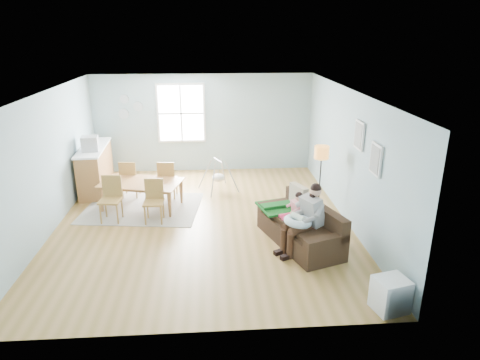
{
  "coord_description": "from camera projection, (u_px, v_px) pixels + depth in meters",
  "views": [
    {
      "loc": [
        0.19,
        -8.24,
        3.83
      ],
      "look_at": [
        0.75,
        -0.27,
        1.0
      ],
      "focal_mm": 32.0,
      "sensor_mm": 36.0,
      "label": 1
    }
  ],
  "objects": [
    {
      "name": "toddler",
      "position": [
        294.0,
        208.0,
        8.04
      ],
      "size": [
        0.5,
        0.35,
        0.74
      ],
      "color": "silver",
      "rests_on": "sofa"
    },
    {
      "name": "rug",
      "position": [
        143.0,
        208.0,
        9.67
      ],
      "size": [
        2.73,
        2.21,
        0.01
      ],
      "primitive_type": "cube",
      "rotation": [
        0.0,
        0.0,
        -0.12
      ],
      "color": "gray",
      "rests_on": "room"
    },
    {
      "name": "sofa",
      "position": [
        302.0,
        229.0,
        8.03
      ],
      "size": [
        1.42,
        2.1,
        0.78
      ],
      "color": "black",
      "rests_on": "room"
    },
    {
      "name": "monitor",
      "position": [
        90.0,
        144.0,
        10.08
      ],
      "size": [
        0.42,
        0.4,
        0.35
      ],
      "color": "#A1A1A6",
      "rests_on": "counter"
    },
    {
      "name": "wall_plates",
      "position": [
        129.0,
        107.0,
        11.53
      ],
      "size": [
        0.67,
        0.02,
        0.66
      ],
      "color": "#8896A3",
      "rests_on": "room"
    },
    {
      "name": "beige_pillow",
      "position": [
        298.0,
        197.0,
        8.4
      ],
      "size": [
        0.31,
        0.49,
        0.47
      ],
      "primitive_type": "cube",
      "rotation": [
        0.0,
        0.0,
        0.4
      ],
      "color": "tan",
      "rests_on": "sofa"
    },
    {
      "name": "room",
      "position": [
        200.0,
        107.0,
        8.2
      ],
      "size": [
        8.4,
        9.4,
        3.9
      ],
      "color": "olive"
    },
    {
      "name": "counter",
      "position": [
        95.0,
        168.0,
        10.66
      ],
      "size": [
        0.69,
        1.99,
        1.1
      ],
      "color": "brown",
      "rests_on": "room"
    },
    {
      "name": "window",
      "position": [
        181.0,
        113.0,
        11.68
      ],
      "size": [
        1.32,
        0.08,
        1.62
      ],
      "color": "silver",
      "rests_on": "room"
    },
    {
      "name": "pictures",
      "position": [
        367.0,
        147.0,
        7.6
      ],
      "size": [
        0.05,
        1.34,
        0.74
      ],
      "color": "silver",
      "rests_on": "room"
    },
    {
      "name": "chair_ne",
      "position": [
        167.0,
        177.0,
        10.06
      ],
      "size": [
        0.46,
        0.46,
        0.93
      ],
      "color": "olive",
      "rests_on": "rug"
    },
    {
      "name": "infant",
      "position": [
        297.0,
        217.0,
        7.58
      ],
      "size": [
        0.25,
        0.33,
        0.13
      ],
      "color": "silver",
      "rests_on": "nursing_pillow"
    },
    {
      "name": "baby_swing",
      "position": [
        218.0,
        177.0,
        10.6
      ],
      "size": [
        1.03,
        1.04,
        0.8
      ],
      "color": "#A1A1A6",
      "rests_on": "room"
    },
    {
      "name": "nursing_pillow",
      "position": [
        298.0,
        221.0,
        7.58
      ],
      "size": [
        0.69,
        0.68,
        0.21
      ],
      "primitive_type": "torus",
      "rotation": [
        0.0,
        0.14,
        0.45
      ],
      "color": "#C4E6F5",
      "rests_on": "father"
    },
    {
      "name": "green_throw",
      "position": [
        282.0,
        206.0,
        8.49
      ],
      "size": [
        1.05,
        0.95,
        0.04
      ],
      "primitive_type": "cube",
      "rotation": [
        0.0,
        0.0,
        0.26
      ],
      "color": "#155C21",
      "rests_on": "sofa"
    },
    {
      "name": "chair_nw",
      "position": [
        129.0,
        177.0,
        10.11
      ],
      "size": [
        0.44,
        0.44,
        0.91
      ],
      "color": "olive",
      "rests_on": "rug"
    },
    {
      "name": "chair_se",
      "position": [
        154.0,
        198.0,
        8.89
      ],
      "size": [
        0.42,
        0.42,
        0.9
      ],
      "color": "olive",
      "rests_on": "rug"
    },
    {
      "name": "dining_table",
      "position": [
        142.0,
        195.0,
        9.57
      ],
      "size": [
        1.94,
        1.38,
        0.62
      ],
      "primitive_type": "imported",
      "rotation": [
        0.0,
        0.0,
        -0.25
      ],
      "color": "brown",
      "rests_on": "rug"
    },
    {
      "name": "chair_sw",
      "position": [
        111.0,
        195.0,
        8.93
      ],
      "size": [
        0.47,
        0.47,
        0.95
      ],
      "color": "olive",
      "rests_on": "rug"
    },
    {
      "name": "father",
      "position": [
        305.0,
        217.0,
        7.61
      ],
      "size": [
        0.95,
        0.7,
        1.26
      ],
      "color": "gray",
      "rests_on": "sofa"
    },
    {
      "name": "floor_lamp",
      "position": [
        321.0,
        158.0,
        9.05
      ],
      "size": [
        0.3,
        0.3,
        1.5
      ],
      "color": "black",
      "rests_on": "room"
    },
    {
      "name": "storage_cube",
      "position": [
        390.0,
        295.0,
        6.1
      ],
      "size": [
        0.54,
        0.5,
        0.5
      ],
      "color": "white",
      "rests_on": "room"
    }
  ]
}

